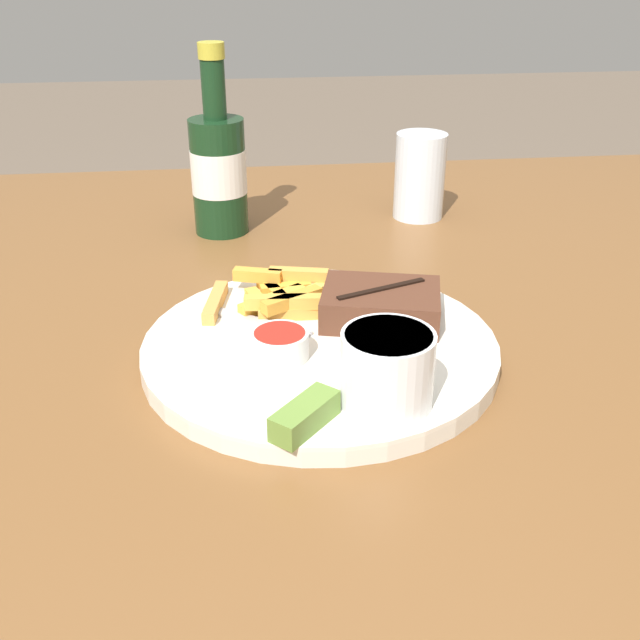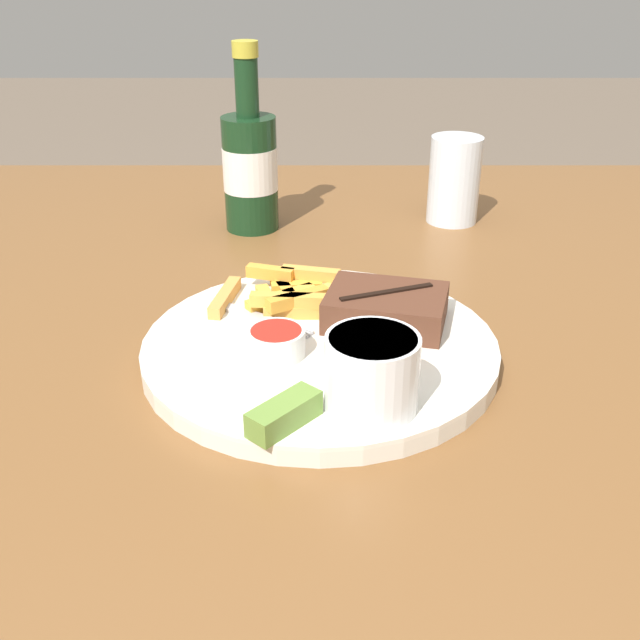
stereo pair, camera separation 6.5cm
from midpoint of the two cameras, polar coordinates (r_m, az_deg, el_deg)
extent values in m
cube|color=brown|center=(0.68, 2.75, -4.41)|extent=(1.45, 1.26, 0.04)
cylinder|color=silver|center=(0.67, 2.80, -2.44)|extent=(0.31, 0.31, 0.01)
cylinder|color=white|center=(0.66, 2.82, -1.76)|extent=(0.31, 0.31, 0.00)
cube|color=#512D1E|center=(0.69, 7.76, 0.87)|extent=(0.12, 0.10, 0.03)
cube|color=black|center=(0.68, 7.84, 2.08)|extent=(0.09, 0.04, 0.00)
cube|color=gold|center=(0.73, -0.03, 1.97)|extent=(0.04, 0.08, 0.01)
cube|color=gold|center=(0.75, -1.36, 3.56)|extent=(0.05, 0.03, 0.01)
cube|color=gold|center=(0.72, 1.18, 1.50)|extent=(0.07, 0.06, 0.01)
cube|color=gold|center=(0.69, 0.68, 1.43)|extent=(0.08, 0.02, 0.01)
cube|color=gold|center=(0.72, -0.43, 1.57)|extent=(0.07, 0.05, 0.01)
cube|color=gold|center=(0.74, 0.71, 2.39)|extent=(0.05, 0.02, 0.01)
cube|color=gold|center=(0.70, 1.50, 0.61)|extent=(0.08, 0.01, 0.01)
cube|color=gold|center=(0.75, 1.76, 3.47)|extent=(0.06, 0.03, 0.01)
cube|color=gold|center=(0.70, 0.98, 1.54)|extent=(0.06, 0.04, 0.01)
cube|color=gold|center=(0.72, -1.49, 1.49)|extent=(0.03, 0.05, 0.01)
cube|color=#CF8F44|center=(0.73, -4.74, 1.66)|extent=(0.02, 0.08, 0.01)
cylinder|color=white|center=(0.56, 7.34, -4.11)|extent=(0.07, 0.07, 0.06)
cylinder|color=beige|center=(0.55, 7.49, -1.99)|extent=(0.07, 0.07, 0.01)
cylinder|color=silver|center=(0.63, -0.40, -1.81)|extent=(0.05, 0.05, 0.02)
cylinder|color=#B22319|center=(0.63, -0.40, -1.11)|extent=(0.04, 0.04, 0.01)
cube|color=olive|center=(0.55, 0.73, -7.29)|extent=(0.06, 0.06, 0.02)
cube|color=#B7B7BC|center=(0.71, -3.62, 0.62)|extent=(0.09, 0.07, 0.00)
cube|color=#B7B7BC|center=(0.67, 0.72, -1.01)|extent=(0.03, 0.02, 0.00)
cube|color=#B7B7BC|center=(0.67, 0.93, -0.86)|extent=(0.03, 0.02, 0.00)
cube|color=#B7B7BC|center=(0.68, 1.14, -0.71)|extent=(0.03, 0.02, 0.00)
cylinder|color=#143319|center=(0.95, -3.40, 11.00)|extent=(0.07, 0.07, 0.14)
cylinder|color=silver|center=(0.95, -3.41, 11.41)|extent=(0.07, 0.07, 0.05)
cylinder|color=#143319|center=(0.93, -3.58, 17.24)|extent=(0.03, 0.03, 0.07)
cylinder|color=gold|center=(0.92, -3.66, 19.90)|extent=(0.03, 0.03, 0.02)
cylinder|color=silver|center=(1.00, 12.01, 10.37)|extent=(0.07, 0.07, 0.11)
camera|label=1|loc=(0.03, -87.14, 1.48)|focal=42.00mm
camera|label=2|loc=(0.03, 92.86, -1.48)|focal=42.00mm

